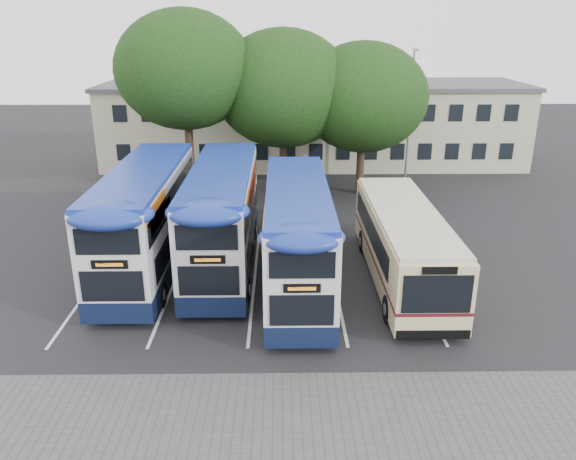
# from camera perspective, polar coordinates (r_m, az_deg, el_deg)

# --- Properties ---
(ground) EXTENTS (120.00, 120.00, 0.00)m
(ground) POSITION_cam_1_polar(r_m,az_deg,el_deg) (20.56, 6.66, -11.04)
(ground) COLOR black
(ground) RESTS_ON ground
(paving_strip) EXTENTS (40.00, 6.00, 0.01)m
(paving_strip) POSITION_cam_1_polar(r_m,az_deg,el_deg) (16.37, 1.52, -20.37)
(paving_strip) COLOR #595654
(paving_strip) RESTS_ON ground
(bay_lines) EXTENTS (14.12, 11.00, 0.01)m
(bay_lines) POSITION_cam_1_polar(r_m,az_deg,el_deg) (24.82, -3.42, -5.07)
(bay_lines) COLOR silver
(bay_lines) RESTS_ON ground
(depot_building) EXTENTS (32.40, 8.40, 6.20)m
(depot_building) POSITION_cam_1_polar(r_m,az_deg,el_deg) (45.06, 2.57, 10.86)
(depot_building) COLOR #B5AD92
(depot_building) RESTS_ON ground
(lamp_post) EXTENTS (0.25, 1.05, 9.06)m
(lamp_post) POSITION_cam_1_polar(r_m,az_deg,el_deg) (38.71, 12.30, 11.72)
(lamp_post) COLOR gray
(lamp_post) RESTS_ON ground
(tree_left) EXTENTS (8.21, 8.21, 11.47)m
(tree_left) POSITION_cam_1_polar(r_m,az_deg,el_deg) (34.90, -10.43, 15.70)
(tree_left) COLOR black
(tree_left) RESTS_ON ground
(tree_mid) EXTENTS (8.50, 8.50, 10.38)m
(tree_mid) POSITION_cam_1_polar(r_m,az_deg,el_deg) (35.71, -0.50, 14.18)
(tree_mid) COLOR black
(tree_mid) RESTS_ON ground
(tree_right) EXTENTS (8.02, 8.02, 9.62)m
(tree_right) POSITION_cam_1_polar(r_m,az_deg,el_deg) (36.24, 7.66, 13.20)
(tree_right) COLOR black
(tree_right) RESTS_ON ground
(bus_dd_left) EXTENTS (2.73, 11.25, 4.69)m
(bus_dd_left) POSITION_cam_1_polar(r_m,az_deg,el_deg) (25.74, -14.21, 1.46)
(bus_dd_left) COLOR #0D1633
(bus_dd_left) RESTS_ON ground
(bus_dd_mid) EXTENTS (2.70, 11.13, 4.64)m
(bus_dd_mid) POSITION_cam_1_polar(r_m,az_deg,el_deg) (25.54, -6.64, 1.75)
(bus_dd_mid) COLOR #0D1633
(bus_dd_mid) RESTS_ON ground
(bus_dd_right) EXTENTS (2.60, 10.72, 4.47)m
(bus_dd_right) POSITION_cam_1_polar(r_m,az_deg,el_deg) (23.24, 0.94, -0.28)
(bus_dd_right) COLOR #0D1633
(bus_dd_right) RESTS_ON ground
(bus_single) EXTENTS (2.76, 10.84, 3.23)m
(bus_single) POSITION_cam_1_polar(r_m,az_deg,el_deg) (24.66, 11.62, -1.03)
(bus_single) COLOR beige
(bus_single) RESTS_ON ground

